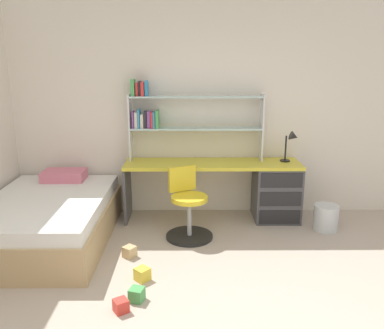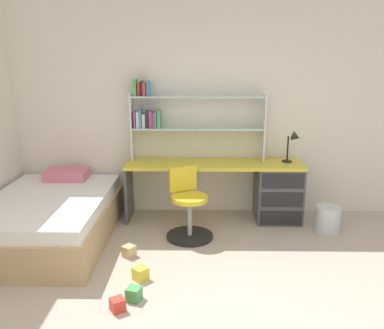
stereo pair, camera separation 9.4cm
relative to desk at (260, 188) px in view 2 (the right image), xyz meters
The scene contains 11 objects.
room_shell 2.41m from the desk, 148.63° to the right, with size 5.84×6.53×2.64m.
desk is the anchor object (origin of this frame).
bookshelf_hutch 1.34m from the desk, behind, with size 1.62×0.22×0.98m.
desk_lamp 0.68m from the desk, ahead, with size 0.20×0.17×0.38m.
swivel_chair 1.02m from the desk, 148.52° to the right, with size 0.52×0.52×0.77m.
bed_platform 2.46m from the desk, 164.74° to the right, with size 1.27×1.85×0.62m.
waste_bin 0.85m from the desk, 26.08° to the right, with size 0.28×0.28×0.30m, color silver.
toy_block_red_0 2.39m from the desk, 125.85° to the right, with size 0.10×0.10×0.10m, color red.
toy_block_natural_1 1.80m from the desk, 145.15° to the right, with size 0.11×0.11×0.11m, color tan.
toy_block_green_2 2.21m from the desk, 125.89° to the right, with size 0.11×0.11×0.11m, color #479E51.
toy_block_yellow_3 1.96m from the desk, 131.24° to the right, with size 0.12×0.12×0.12m, color gold.
Camera 2 is at (-0.15, -2.19, 1.90)m, focal length 37.46 mm.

